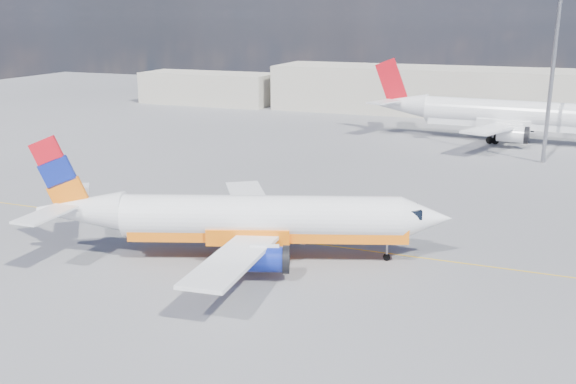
% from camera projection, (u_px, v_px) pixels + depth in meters
% --- Properties ---
extents(ground, '(240.00, 240.00, 0.00)m').
position_uv_depth(ground, '(293.00, 256.00, 46.95)').
color(ground, '#5C5D61').
rests_on(ground, ground).
extents(taxi_line, '(70.00, 0.15, 0.01)m').
position_uv_depth(taxi_line, '(307.00, 243.00, 49.65)').
color(taxi_line, yellow).
rests_on(taxi_line, ground).
extents(terminal_main, '(70.00, 14.00, 8.00)m').
position_uv_depth(terminal_main, '(471.00, 92.00, 111.58)').
color(terminal_main, beige).
rests_on(terminal_main, ground).
extents(terminal_annex, '(26.00, 10.00, 6.00)m').
position_uv_depth(terminal_annex, '(208.00, 88.00, 126.46)').
color(terminal_annex, beige).
rests_on(terminal_annex, ground).
extents(main_jet, '(29.81, 22.62, 9.07)m').
position_uv_depth(main_jet, '(249.00, 219.00, 45.59)').
color(main_jet, white).
rests_on(main_jet, ground).
extents(second_jet, '(36.29, 28.65, 11.00)m').
position_uv_depth(second_jet, '(505.00, 115.00, 88.32)').
color(second_jet, white).
rests_on(second_jet, ground).
extents(traffic_cone, '(0.42, 0.42, 0.59)m').
position_uv_depth(traffic_cone, '(303.00, 240.00, 49.35)').
color(traffic_cone, white).
rests_on(traffic_cone, ground).
extents(floodlight_mast, '(1.64, 1.64, 22.51)m').
position_uv_depth(floodlight_mast, '(555.00, 47.00, 72.78)').
color(floodlight_mast, gray).
rests_on(floodlight_mast, ground).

